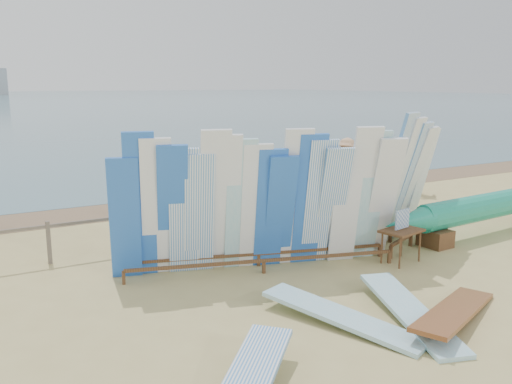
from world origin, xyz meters
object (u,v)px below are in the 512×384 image
beach_chair_left (186,219)px  beachgoer_6 (218,196)px  flat_board_a (341,325)px  beachgoer_extra_0 (346,165)px  beachgoer_10 (419,168)px  beach_chair_right (232,215)px  beachgoer_2 (183,198)px  beachgoer_9 (347,168)px  outrigger_canoe (490,207)px  stroller (304,198)px  flat_board_c (454,321)px  side_surfboard_rack (403,186)px  vendor_table (401,245)px  flat_board_b (410,320)px  main_surfboard_rack (262,206)px

beach_chair_left → beachgoer_6: size_ratio=0.58×
flat_board_a → beachgoer_extra_0: (6.69, 8.34, 0.92)m
beach_chair_left → beachgoer_10: beachgoer_10 is taller
beach_chair_right → beachgoer_2: (-1.49, -0.33, 0.67)m
beachgoer_extra_0 → beachgoer_9: bearing=-126.7°
outrigger_canoe → beachgoer_2: size_ratio=3.86×
stroller → beachgoer_2: bearing=173.9°
beachgoer_extra_0 → beachgoer_9: beachgoer_extra_0 is taller
beach_chair_right → beachgoer_10: (7.20, 0.54, 0.62)m
flat_board_c → beachgoer_9: 10.40m
beachgoer_extra_0 → stroller: bearing=175.4°
outrigger_canoe → beach_chair_right: (-5.17, 3.81, -0.38)m
outrigger_canoe → beach_chair_left: (-6.37, 4.02, -0.39)m
beachgoer_9 → beachgoer_2: size_ratio=0.86×
beachgoer_6 → beachgoer_10: (7.55, 0.43, 0.10)m
side_surfboard_rack → beach_chair_right: bearing=103.4°
vendor_table → beachgoer_2: size_ratio=0.60×
side_surfboard_rack → beachgoer_9: size_ratio=1.90×
beachgoer_10 → beachgoer_extra_0: bearing=-57.1°
beachgoer_6 → vendor_table: bearing=136.1°
beachgoer_6 → flat_board_b: bearing=113.4°
side_surfboard_rack → vendor_table: size_ratio=2.72×
beachgoer_extra_0 → main_surfboard_rack: bearing=-178.3°
beachgoer_10 → stroller: bearing=-7.5°
outrigger_canoe → beachgoer_2: (-6.65, 3.48, 0.28)m
beach_chair_left → beachgoer_9: (6.68, 1.94, 0.54)m
flat_board_a → beach_chair_left: size_ratio=2.92×
flat_board_b → side_surfboard_rack: bearing=65.6°
flat_board_b → beachgoer_extra_0: bearing=74.5°
main_surfboard_rack → flat_board_b: size_ratio=2.11×
main_surfboard_rack → flat_board_a: bearing=-77.6°
beachgoer_2 → beach_chair_right: bearing=94.7°
flat_board_b → beachgoer_extra_0: beachgoer_extra_0 is taller
beach_chair_right → vendor_table: bearing=-81.9°
flat_board_c → stroller: size_ratio=2.29×
stroller → main_surfboard_rack: bearing=-145.7°
flat_board_b → flat_board_a: flat_board_b is taller
flat_board_b → beachgoer_2: bearing=119.4°
stroller → beachgoer_9: bearing=22.6°
main_surfboard_rack → stroller: (3.32, 3.38, -0.82)m
vendor_table → flat_board_a: 3.43m
outrigger_canoe → beachgoer_9: size_ratio=4.51×
side_surfboard_rack → beachgoer_9: 6.31m
beachgoer_9 → beachgoer_6: bearing=-166.6°
side_surfboard_rack → beach_chair_right: size_ratio=3.25×
beachgoer_10 → vendor_table: bearing=28.2°
vendor_table → beach_chair_right: (-1.70, 4.40, -0.10)m
vendor_table → beachgoer_extra_0: 7.60m
flat_board_b → outrigger_canoe: bearing=44.5°
flat_board_a → beachgoer_extra_0: beachgoer_extra_0 is taller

